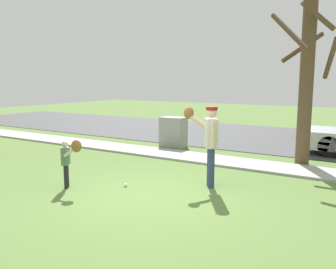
{
  "coord_description": "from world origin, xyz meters",
  "views": [
    {
      "loc": [
        3.96,
        -5.6,
        2.29
      ],
      "look_at": [
        -0.49,
        1.61,
        1.0
      ],
      "focal_mm": 37.9,
      "sensor_mm": 36.0,
      "label": 1
    }
  ],
  "objects": [
    {
      "name": "person_child",
      "position": [
        -1.71,
        -0.44,
        0.69
      ],
      "size": [
        0.57,
        0.31,
        1.07
      ],
      "rotation": [
        0.0,
        0.0,
        0.58
      ],
      "color": "black",
      "rests_on": "ground"
    },
    {
      "name": "person_adult",
      "position": [
        0.77,
        1.26,
        1.09
      ],
      "size": [
        0.87,
        0.53,
        1.75
      ],
      "rotation": [
        0.0,
        0.0,
        -2.56
      ],
      "color": "navy",
      "rests_on": "ground"
    },
    {
      "name": "road_surface",
      "position": [
        0.0,
        8.6,
        0.01
      ],
      "size": [
        36.0,
        6.8,
        0.02
      ],
      "primitive_type": "cube",
      "color": "#424244",
      "rests_on": "ground"
    },
    {
      "name": "utility_cabinet",
      "position": [
        -2.29,
        4.86,
        0.52
      ],
      "size": [
        0.86,
        0.54,
        1.04
      ],
      "primitive_type": "cube",
      "color": "gray",
      "rests_on": "ground"
    },
    {
      "name": "baseball",
      "position": [
        -0.75,
        0.27,
        0.04
      ],
      "size": [
        0.07,
        0.07,
        0.07
      ],
      "primitive_type": "sphere",
      "color": "white",
      "rests_on": "ground"
    },
    {
      "name": "sidewalk_strip",
      "position": [
        0.0,
        3.6,
        0.03
      ],
      "size": [
        36.0,
        1.2,
        0.06
      ],
      "primitive_type": "cube",
      "color": "#A3A39E",
      "rests_on": "ground"
    },
    {
      "name": "street_tree_near",
      "position": [
        2.08,
        4.49,
        2.35
      ],
      "size": [
        1.84,
        1.88,
        4.38
      ],
      "color": "brown",
      "rests_on": "ground"
    },
    {
      "name": "ground_plane",
      "position": [
        0.0,
        3.5,
        0.0
      ],
      "size": [
        48.0,
        48.0,
        0.0
      ],
      "primitive_type": "plane",
      "color": "#567538"
    }
  ]
}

